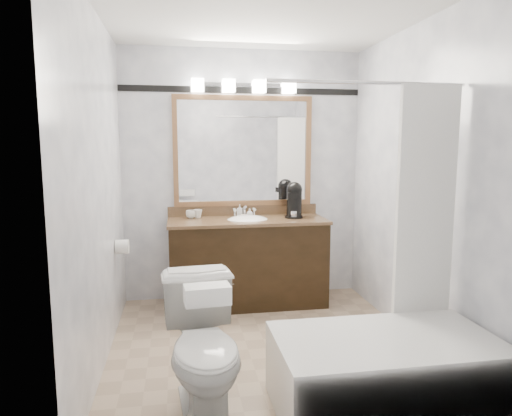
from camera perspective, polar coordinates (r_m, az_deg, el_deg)
The scene contains 15 objects.
room at distance 3.37m, azimuth 1.48°, elevation 2.52°, with size 2.42×2.62×2.52m.
vanity at distance 4.50m, azimuth -1.07°, elevation -6.53°, with size 1.53×0.58×0.97m.
mirror at distance 4.62m, azimuth -1.59°, elevation 7.11°, with size 1.40×0.04×1.10m.
vanity_light_bar at distance 4.60m, azimuth -1.53°, elevation 15.01°, with size 1.02×0.14×0.12m.
accent_stripe at distance 4.66m, azimuth -1.64°, elevation 14.50°, with size 2.40×0.01×0.06m, color black.
bathtub at distance 2.97m, azimuth 16.08°, elevation -18.07°, with size 1.30×0.75×1.96m.
tp_roll at distance 4.08m, azimuth -16.39°, elevation -4.66°, with size 0.12×0.12×0.11m, color white.
toilet at distance 2.77m, azimuth -6.43°, elevation -17.13°, with size 0.44×0.78×0.79m, color white.
tissue_box at distance 2.30m, azimuth -6.12°, elevation -10.69°, with size 0.22×0.12×0.09m, color white.
coffee_maker at distance 4.55m, azimuth 4.80°, elevation 1.13°, with size 0.19×0.23×0.35m.
cup_left at distance 4.52m, azimuth -8.13°, elevation -0.78°, with size 0.10×0.10×0.08m, color white.
cup_right at distance 4.52m, azimuth -7.30°, elevation -0.73°, with size 0.09×0.09×0.08m, color white.
soap_bottle_a at distance 4.59m, azimuth -2.05°, elevation -0.30°, with size 0.05×0.05×0.12m, color white.
soap_bottle_b at distance 4.56m, azimuth -0.79°, elevation -0.59°, with size 0.07×0.07×0.08m, color white.
soap_bar at distance 4.53m, azimuth -1.40°, elevation -1.01°, with size 0.08×0.05×0.02m, color beige.
Camera 1 is at (-0.65, -3.29, 1.57)m, focal length 32.00 mm.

